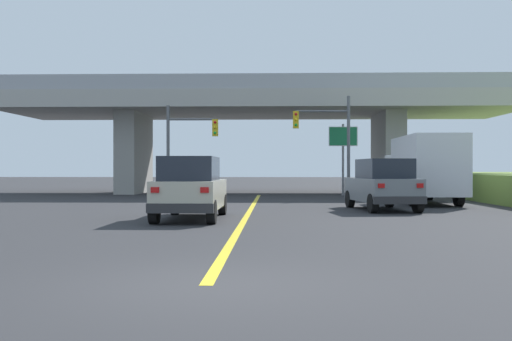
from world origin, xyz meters
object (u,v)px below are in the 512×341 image
(traffic_signal_farside, at_px, (185,140))
(highway_sign, at_px, (343,143))
(traffic_signal_nearside, at_px, (330,134))
(suv_lead, at_px, (191,188))
(suv_crossing, at_px, (383,185))
(box_truck, at_px, (424,169))

(traffic_signal_farside, bearing_deg, highway_sign, 17.64)
(traffic_signal_nearside, xyz_separation_m, traffic_signal_farside, (-8.16, 0.32, -0.29))
(suv_lead, xyz_separation_m, traffic_signal_farside, (-2.36, 14.55, 2.26))
(suv_lead, xyz_separation_m, suv_crossing, (6.97, 4.44, -0.00))
(traffic_signal_farside, bearing_deg, traffic_signal_nearside, -2.25)
(suv_lead, relative_size, box_truck, 0.65)
(suv_lead, xyz_separation_m, box_truck, (9.75, 9.09, 0.63))
(suv_crossing, xyz_separation_m, highway_sign, (-0.05, 13.05, 2.24))
(highway_sign, bearing_deg, suv_crossing, -89.77)
(box_truck, bearing_deg, suv_lead, -136.99)
(suv_crossing, relative_size, box_truck, 0.63)
(suv_lead, bearing_deg, highway_sign, 68.42)
(suv_crossing, bearing_deg, suv_lead, -154.84)
(box_truck, xyz_separation_m, traffic_signal_farside, (-12.10, 5.46, 1.62))
(suv_lead, bearing_deg, suv_crossing, 32.50)
(highway_sign, bearing_deg, traffic_signal_nearside, -108.84)
(suv_lead, relative_size, traffic_signal_nearside, 0.84)
(suv_lead, distance_m, suv_crossing, 8.27)
(box_truck, bearing_deg, suv_crossing, -120.83)
(suv_crossing, xyz_separation_m, box_truck, (2.78, 4.65, 0.64))
(box_truck, height_order, traffic_signal_farside, traffic_signal_farside)
(suv_lead, bearing_deg, box_truck, 43.01)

